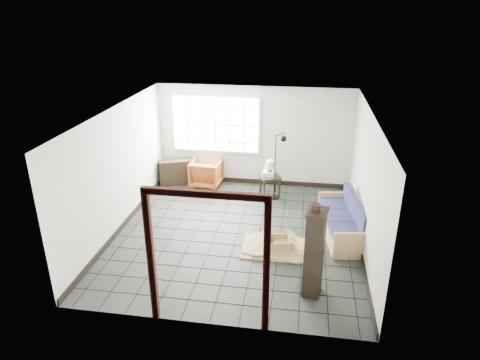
% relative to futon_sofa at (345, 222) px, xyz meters
% --- Properties ---
extents(ground, '(5.50, 5.50, 0.00)m').
position_rel_futon_sofa_xyz_m(ground, '(-2.21, -0.30, -0.30)').
color(ground, black).
rests_on(ground, ground).
extents(room_shell, '(5.02, 5.52, 2.61)m').
position_rel_futon_sofa_xyz_m(room_shell, '(-2.21, -0.27, 1.38)').
color(room_shell, '#A8AEA7').
rests_on(room_shell, ground).
extents(window_panel, '(2.32, 0.08, 1.52)m').
position_rel_futon_sofa_xyz_m(window_panel, '(-3.21, 2.40, 1.30)').
color(window_panel, silver).
rests_on(window_panel, ground).
extents(doorway_trim, '(1.80, 0.08, 2.20)m').
position_rel_futon_sofa_xyz_m(doorway_trim, '(-2.21, -3.00, 1.08)').
color(doorway_trim, '#330E0B').
rests_on(doorway_trim, ground).
extents(futon_sofa, '(0.96, 1.96, 0.83)m').
position_rel_futon_sofa_xyz_m(futon_sofa, '(0.00, 0.00, 0.00)').
color(futon_sofa, tan).
rests_on(futon_sofa, ground).
extents(armchair, '(0.81, 0.76, 0.77)m').
position_rel_futon_sofa_xyz_m(armchair, '(-3.42, 2.10, 0.09)').
color(armchair, maroon).
rests_on(armchair, ground).
extents(side_table, '(0.62, 0.62, 0.53)m').
position_rel_futon_sofa_xyz_m(side_table, '(-1.72, 1.73, 0.14)').
color(side_table, black).
rests_on(side_table, ground).
extents(table_lamp, '(0.32, 0.32, 0.39)m').
position_rel_futon_sofa_xyz_m(table_lamp, '(-1.73, 1.74, 0.50)').
color(table_lamp, black).
rests_on(table_lamp, side_table).
extents(projector, '(0.31, 0.24, 0.11)m').
position_rel_futon_sofa_xyz_m(projector, '(-1.75, 1.74, 0.29)').
color(projector, silver).
rests_on(projector, side_table).
extents(floor_lamp, '(0.46, 0.46, 1.74)m').
position_rel_futon_sofa_xyz_m(floor_lamp, '(-1.51, 1.52, 0.63)').
color(floor_lamp, black).
rests_on(floor_lamp, ground).
extents(console_shelf, '(0.92, 0.63, 0.67)m').
position_rel_futon_sofa_xyz_m(console_shelf, '(-4.25, 2.10, 0.03)').
color(console_shelf, black).
rests_on(console_shelf, ground).
extents(tall_shelf, '(0.39, 0.46, 1.53)m').
position_rel_futon_sofa_xyz_m(tall_shelf, '(-0.67, -2.04, 0.48)').
color(tall_shelf, black).
rests_on(tall_shelf, ground).
extents(pot, '(0.19, 0.19, 0.11)m').
position_rel_futon_sofa_xyz_m(pot, '(-0.70, -2.04, 1.29)').
color(pot, black).
rests_on(pot, tall_shelf).
extents(open_box, '(0.79, 0.49, 0.41)m').
position_rel_futon_sofa_xyz_m(open_box, '(-1.33, -0.87, -0.15)').
color(open_box, '#A0864D').
rests_on(open_box, ground).
extents(cardboard_pile, '(1.32, 1.05, 0.19)m').
position_rel_futon_sofa_xyz_m(cardboard_pile, '(-1.35, -0.78, -0.25)').
color(cardboard_pile, '#A0864D').
rests_on(cardboard_pile, ground).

